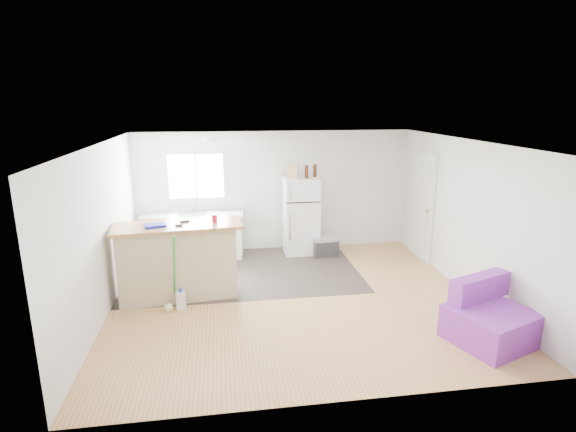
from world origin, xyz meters
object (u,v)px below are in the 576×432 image
object	(u,v)px
bottle_left	(306,172)
blue_tray	(155,225)
refrigerator	(301,215)
purple_seat	(489,320)
bottle_right	(315,171)
mop	(170,295)
cleaner_jug	(181,300)
red_cup	(215,218)
cooler	(325,246)
kitchen_cabinets	(194,235)
cardboard_box	(293,171)
peninsula	(178,260)

from	to	relation	value
bottle_left	blue_tray	bearing A→B (deg)	-145.27
refrigerator	purple_seat	size ratio (longest dim) A/B	1.29
refrigerator	bottle_right	distance (m)	0.93
mop	blue_tray	xyz separation A→B (m)	(-0.20, 0.39, 0.96)
refrigerator	mop	bearing A→B (deg)	-136.13
bottle_right	cleaner_jug	bearing A→B (deg)	-137.32
bottle_left	red_cup	bearing A→B (deg)	-135.85
bottle_right	red_cup	bearing A→B (deg)	-137.21
mop	bottle_left	xyz separation A→B (m)	(2.43, 2.21, 1.42)
purple_seat	cleaner_jug	xyz separation A→B (m)	(-3.95, 1.49, -0.14)
purple_seat	blue_tray	bearing A→B (deg)	136.14
purple_seat	cleaner_jug	size ratio (longest dim) A/B	3.78
cooler	mop	size ratio (longest dim) A/B	0.46
refrigerator	cooler	world-z (taller)	refrigerator
kitchen_cabinets	bottle_left	xyz separation A→B (m)	(2.20, -0.11, 1.21)
cleaner_jug	bottle_left	distance (m)	3.50
refrigerator	cleaner_jug	distance (m)	3.21
mop	cleaner_jug	bearing A→B (deg)	-7.89
blue_tray	refrigerator	bearing A→B (deg)	36.76
cooler	bottle_right	size ratio (longest dim) A/B	2.11
purple_seat	red_cup	size ratio (longest dim) A/B	9.81
cardboard_box	purple_seat	bearing A→B (deg)	-62.25
kitchen_cabinets	refrigerator	world-z (taller)	refrigerator
red_cup	bottle_right	bearing A→B (deg)	42.79
cardboard_box	kitchen_cabinets	bearing A→B (deg)	176.86
refrigerator	cardboard_box	world-z (taller)	cardboard_box
cooler	bottle_right	world-z (taller)	bottle_right
mop	red_cup	xyz separation A→B (m)	(0.67, 0.50, 1.00)
kitchen_cabinets	cardboard_box	size ratio (longest dim) A/B	6.59
blue_tray	cleaner_jug	bearing A→B (deg)	-46.42
purple_seat	cardboard_box	bearing A→B (deg)	97.22
blue_tray	peninsula	bearing A→B (deg)	16.52
kitchen_cabinets	bottle_right	xyz separation A→B (m)	(2.38, -0.01, 1.21)
peninsula	cardboard_box	size ratio (longest dim) A/B	6.55
peninsula	cooler	distance (m)	3.11
peninsula	blue_tray	bearing A→B (deg)	-168.78
red_cup	blue_tray	world-z (taller)	red_cup
mop	bottle_right	bearing A→B (deg)	24.34
purple_seat	mop	world-z (taller)	mop
kitchen_cabinets	mop	world-z (taller)	mop
cleaner_jug	red_cup	size ratio (longest dim) A/B	2.60
cooler	bottle_left	bearing A→B (deg)	143.18
cleaner_jug	cooler	bearing A→B (deg)	32.19
peninsula	cleaner_jug	world-z (taller)	peninsula
bottle_right	refrigerator	bearing A→B (deg)	-176.08
cleaner_jug	blue_tray	xyz separation A→B (m)	(-0.34, 0.36, 1.05)
cleaner_jug	mop	xyz separation A→B (m)	(-0.15, -0.02, 0.10)
peninsula	purple_seat	bearing A→B (deg)	-31.12
kitchen_cabinets	purple_seat	world-z (taller)	kitchen_cabinets
cooler	mop	world-z (taller)	mop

